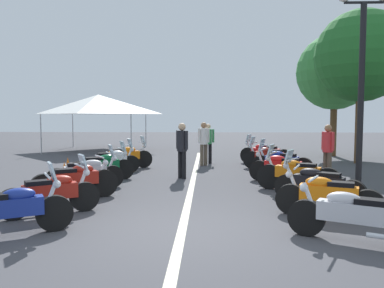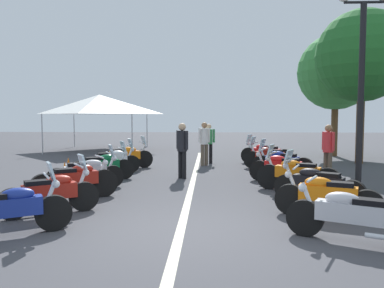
% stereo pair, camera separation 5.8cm
% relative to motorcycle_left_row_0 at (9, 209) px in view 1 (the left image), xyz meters
% --- Properties ---
extents(ground_plane, '(80.00, 80.00, 0.00)m').
position_rel_motorcycle_left_row_0_xyz_m(ground_plane, '(0.38, -2.80, -0.46)').
color(ground_plane, '#424247').
extents(lane_centre_stripe, '(19.41, 0.16, 0.01)m').
position_rel_motorcycle_left_row_0_xyz_m(lane_centre_stripe, '(4.75, -2.80, -0.46)').
color(lane_centre_stripe, beige).
rests_on(lane_centre_stripe, ground_plane).
extents(motorcycle_left_row_0, '(1.18, 1.87, 1.20)m').
position_rel_motorcycle_left_row_0_xyz_m(motorcycle_left_row_0, '(0.00, 0.00, 0.00)').
color(motorcycle_left_row_0, black).
rests_on(motorcycle_left_row_0, ground_plane).
extents(motorcycle_left_row_1, '(1.21, 1.72, 1.20)m').
position_rel_motorcycle_left_row_0_xyz_m(motorcycle_left_row_1, '(1.38, -0.14, -0.00)').
color(motorcycle_left_row_1, black).
rests_on(motorcycle_left_row_1, ground_plane).
extents(motorcycle_left_row_2, '(1.26, 1.80, 1.02)m').
position_rel_motorcycle_left_row_0_xyz_m(motorcycle_left_row_2, '(2.79, -0.14, 0.01)').
color(motorcycle_left_row_2, black).
rests_on(motorcycle_left_row_2, ground_plane).
extents(motorcycle_left_row_3, '(1.06, 1.93, 1.20)m').
position_rel_motorcycle_left_row_0_xyz_m(motorcycle_left_row_3, '(4.10, 0.02, -0.00)').
color(motorcycle_left_row_3, black).
rests_on(motorcycle_left_row_3, ground_plane).
extents(motorcycle_left_row_4, '(1.11, 1.87, 1.21)m').
position_rel_motorcycle_left_row_0_xyz_m(motorcycle_left_row_4, '(5.46, -0.03, 0.00)').
color(motorcycle_left_row_4, black).
rests_on(motorcycle_left_row_4, ground_plane).
extents(motorcycle_left_row_5, '(1.02, 1.84, 1.19)m').
position_rel_motorcycle_left_row_0_xyz_m(motorcycle_left_row_5, '(6.95, 0.04, -0.00)').
color(motorcycle_left_row_5, black).
rests_on(motorcycle_left_row_5, ground_plane).
extents(motorcycle_left_row_6, '(1.12, 2.00, 1.22)m').
position_rel_motorcycle_left_row_0_xyz_m(motorcycle_left_row_6, '(8.12, -0.16, 0.01)').
color(motorcycle_left_row_6, black).
rests_on(motorcycle_left_row_6, ground_plane).
extents(motorcycle_right_row_0, '(1.14, 1.94, 0.98)m').
position_rel_motorcycle_left_row_0_xyz_m(motorcycle_right_row_0, '(-0.08, -5.53, -0.01)').
color(motorcycle_right_row_0, black).
rests_on(motorcycle_right_row_0, ground_plane).
extents(motorcycle_right_row_1, '(0.98, 1.94, 0.99)m').
position_rel_motorcycle_left_row_0_xyz_m(motorcycle_right_row_1, '(1.39, -5.58, -0.01)').
color(motorcycle_right_row_1, black).
rests_on(motorcycle_right_row_1, ground_plane).
extents(motorcycle_right_row_2, '(1.22, 1.82, 1.20)m').
position_rel_motorcycle_left_row_0_xyz_m(motorcycle_right_row_2, '(2.63, -5.73, -0.00)').
color(motorcycle_right_row_2, black).
rests_on(motorcycle_right_row_2, ground_plane).
extents(motorcycle_right_row_3, '(1.09, 2.04, 1.23)m').
position_rel_motorcycle_left_row_0_xyz_m(motorcycle_right_row_3, '(3.99, -5.59, 0.02)').
color(motorcycle_right_row_3, black).
rests_on(motorcycle_right_row_3, ground_plane).
extents(motorcycle_right_row_4, '(0.98, 1.95, 0.99)m').
position_rel_motorcycle_left_row_0_xyz_m(motorcycle_right_row_4, '(5.41, -5.49, -0.01)').
color(motorcycle_right_row_4, black).
rests_on(motorcycle_right_row_4, ground_plane).
extents(motorcycle_right_row_5, '(1.13, 1.89, 1.21)m').
position_rel_motorcycle_left_row_0_xyz_m(motorcycle_right_row_5, '(6.76, -5.70, 0.01)').
color(motorcycle_right_row_5, black).
rests_on(motorcycle_right_row_5, ground_plane).
extents(motorcycle_right_row_6, '(1.05, 1.88, 1.22)m').
position_rel_motorcycle_left_row_0_xyz_m(motorcycle_right_row_6, '(8.15, -5.51, 0.01)').
color(motorcycle_right_row_6, black).
rests_on(motorcycle_right_row_6, ground_plane).
extents(motorcycle_right_row_7, '(1.23, 1.98, 1.22)m').
position_rel_motorcycle_left_row_0_xyz_m(motorcycle_right_row_7, '(9.65, -5.60, 0.01)').
color(motorcycle_right_row_7, black).
rests_on(motorcycle_right_row_7, ground_plane).
extents(street_lamp_twin_globe, '(0.32, 1.22, 4.93)m').
position_rel_motorcycle_left_row_0_xyz_m(street_lamp_twin_globe, '(3.11, -6.83, 2.90)').
color(street_lamp_twin_globe, black).
rests_on(street_lamp_twin_globe, ground_plane).
extents(traffic_cone_1, '(0.36, 0.36, 0.61)m').
position_rel_motorcycle_left_row_0_xyz_m(traffic_cone_1, '(5.20, 1.05, -0.17)').
color(traffic_cone_1, orange).
rests_on(traffic_cone_1, ground_plane).
extents(traffic_cone_2, '(0.36, 0.36, 0.61)m').
position_rel_motorcycle_left_row_0_xyz_m(traffic_cone_2, '(6.41, 1.39, -0.17)').
color(traffic_cone_2, orange).
rests_on(traffic_cone_2, ground_plane).
extents(bystander_0, '(0.33, 0.46, 1.73)m').
position_rel_motorcycle_left_row_0_xyz_m(bystander_0, '(9.17, -3.10, 0.56)').
color(bystander_0, brown).
rests_on(bystander_0, ground_plane).
extents(bystander_1, '(0.32, 0.53, 1.66)m').
position_rel_motorcycle_left_row_0_xyz_m(bystander_1, '(9.84, -3.27, 0.51)').
color(bystander_1, black).
rests_on(bystander_1, ground_plane).
extents(bystander_2, '(0.40, 0.40, 1.76)m').
position_rel_motorcycle_left_row_0_xyz_m(bystander_2, '(5.99, -2.44, 0.58)').
color(bystander_2, black).
rests_on(bystander_2, ground_plane).
extents(bystander_3, '(0.49, 0.32, 1.72)m').
position_rel_motorcycle_left_row_0_xyz_m(bystander_3, '(6.07, -7.02, 0.55)').
color(bystander_3, brown).
rests_on(bystander_3, ground_plane).
extents(roadside_tree_0, '(3.69, 3.69, 5.98)m').
position_rel_motorcycle_left_row_0_xyz_m(roadside_tree_0, '(13.12, -9.47, 3.66)').
color(roadside_tree_0, brown).
rests_on(roadside_tree_0, ground_plane).
extents(roadside_tree_2, '(3.78, 3.78, 6.34)m').
position_rel_motorcycle_left_row_0_xyz_m(roadside_tree_2, '(10.18, -9.58, 3.98)').
color(roadside_tree_2, brown).
rests_on(roadside_tree_2, ground_plane).
extents(event_tent, '(5.23, 5.23, 3.20)m').
position_rel_motorcycle_left_row_0_xyz_m(event_tent, '(15.75, 3.01, 2.19)').
color(event_tent, white).
rests_on(event_tent, ground_plane).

